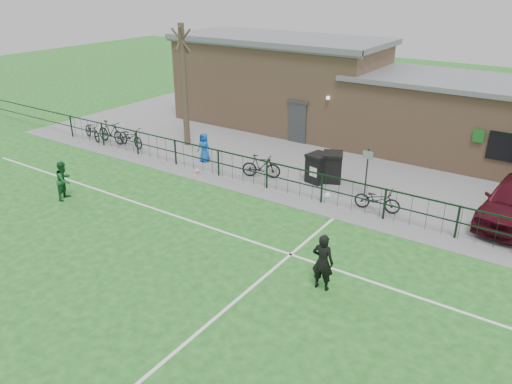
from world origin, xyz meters
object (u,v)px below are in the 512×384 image
Objects in this scene: bicycle_c at (131,137)px; bicycle_e at (377,199)px; sign_post at (366,173)px; ball_ground at (197,171)px; bicycle_b at (111,132)px; wheelie_bin_left at (332,168)px; spectator_child at (204,147)px; bicycle_d at (261,166)px; bare_tree at (184,87)px; outfield_player at (64,180)px; wheelie_bin_right at (318,169)px; bicycle_a at (92,130)px.

bicycle_c is 13.22m from bicycle_e.
ball_ground is (-7.19, -1.71, -0.92)m from sign_post.
wheelie_bin_left is at bearing -80.41° from bicycle_b.
spectator_child reaches higher than bicycle_b.
bicycle_e is (5.38, -0.33, -0.06)m from bicycle_d.
ball_ground is at bearing 91.58° from bicycle_d.
bare_tree is 3.13× the size of bicycle_b.
outfield_player is at bearing 118.28° from bicycle_d.
ball_ground is (2.99, -2.78, -2.90)m from bare_tree.
wheelie_bin_right is 0.61× the size of bicycle_a.
bare_tree is at bearing -58.47° from bicycle_b.
wheelie_bin_left reaches higher than wheelie_bin_right.
bicycle_d reaches higher than ball_ground.
bicycle_d is (9.11, 0.36, -0.07)m from bicycle_b.
bare_tree is 10.43m from sign_post.
bicycle_b is (-11.82, -1.72, -0.01)m from wheelie_bin_left.
bicycle_d reaches higher than bicycle_e.
bicycle_d is at bearing -68.87° from bicycle_a.
bicycle_b is 1.28m from bicycle_c.
bicycle_a is 1.23× the size of outfield_player.
bicycle_a is at bearing -161.06° from wheelie_bin_right.
bicycle_a is at bearing 21.65° from outfield_player.
bare_tree reaches higher than spectator_child.
bicycle_e is at bearing -10.08° from wheelie_bin_right.
wheelie_bin_right is 0.57× the size of sign_post.
bare_tree is 3.51× the size of bicycle_e.
bicycle_e is at bearing -115.01° from bicycle_d.
wheelie_bin_left is 10.82m from outfield_player.
wheelie_bin_right is at bearing -65.06° from bicycle_a.
bicycle_b is 9.12m from bicycle_d.
spectator_child is (-6.02, -1.18, 0.11)m from wheelie_bin_left.
outfield_player is at bearing -86.23° from bare_tree.
wheelie_bin_right is at bearing -68.00° from outfield_player.
bare_tree is 4.66m from bicycle_b.
bare_tree is 5.76m from bicycle_a.
spectator_child is (-7.83, -0.39, -0.31)m from sign_post.
bicycle_c is at bearing -80.59° from bicycle_b.
bare_tree is at bearing 137.08° from ball_ground.
ball_ground is at bearing -92.67° from bicycle_c.
wheelie_bin_right is 2.44m from bicycle_d.
wheelie_bin_right is at bearing -5.00° from bare_tree.
bicycle_c is 1.38× the size of spectator_child.
sign_post reaches higher than spectator_child.
bicycle_b is (-11.35, -1.32, 0.00)m from wheelie_bin_right.
bicycle_c is 1.13× the size of bicycle_d.
bicycle_e is (2.67, -1.69, -0.14)m from wheelie_bin_left.
bicycle_b is at bearing 70.79° from bicycle_d.
bare_tree is 4.32× the size of spectator_child.
spectator_child is at bearing 65.46° from bicycle_d.
ball_ground is (-5.37, -2.49, -0.50)m from wheelie_bin_left.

